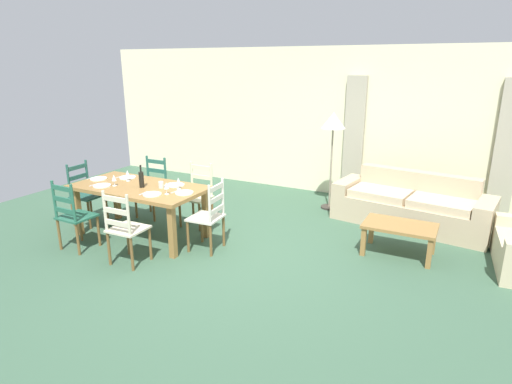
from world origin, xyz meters
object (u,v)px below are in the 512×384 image
object	(u,v)px
wine_bottle	(141,179)
couch	(411,207)
wine_glass_near_left	(114,178)
coffee_table	(400,229)
dining_chair_far_left	(153,187)
dining_chair_head_east	(209,216)
wine_glass_far_right	(178,181)
coffee_cup_primary	(161,185)
wine_glass_near_right	(166,186)
dining_table	(140,192)
dining_chair_head_west	(86,193)
dining_chair_near_left	(73,216)
wine_glass_far_left	(127,174)
dining_chair_near_right	(125,228)
standing_lamp	(333,126)
dining_chair_far_right	(198,195)

from	to	relation	value
wine_bottle	couch	size ratio (longest dim) A/B	0.13
wine_glass_near_left	coffee_table	size ratio (longest dim) A/B	0.18
dining_chair_far_left	dining_chair_head_east	distance (m)	1.71
wine_glass_far_right	coffee_cup_primary	world-z (taller)	wine_glass_far_right
dining_chair_head_east	coffee_table	distance (m)	2.48
wine_bottle	wine_glass_near_right	world-z (taller)	wine_bottle
dining_table	dining_chair_head_west	world-z (taller)	dining_chair_head_west
dining_table	wine_glass_near_left	world-z (taller)	wine_glass_near_left
dining_chair_far_left	wine_glass_near_left	bearing A→B (deg)	-82.90
wine_bottle	wine_glass_far_right	world-z (taller)	wine_bottle
dining_chair_far_left	wine_glass_near_left	distance (m)	0.99
coffee_cup_primary	wine_glass_near_left	bearing A→B (deg)	-161.00
coffee_cup_primary	dining_chair_head_west	bearing A→B (deg)	-177.99
wine_glass_near_left	dining_chair_head_east	bearing A→B (deg)	7.76
dining_chair_near_left	dining_chair_far_left	distance (m)	1.52
couch	dining_chair_near_left	bearing A→B (deg)	-141.92
wine_glass_near_right	wine_glass_far_left	bearing A→B (deg)	164.03
dining_chair_far_left	coffee_table	distance (m)	3.83
dining_chair_near_right	dining_chair_far_left	distance (m)	1.78
dining_chair_near_left	dining_chair_far_left	world-z (taller)	same
dining_table	wine_glass_near_left	xyz separation A→B (m)	(-0.31, -0.16, 0.20)
wine_glass_near_right	wine_glass_far_right	bearing A→B (deg)	91.01
wine_glass_far_right	wine_glass_near_right	bearing A→B (deg)	-88.99
couch	wine_glass_far_left	bearing A→B (deg)	-150.22
dining_chair_far_left	coffee_cup_primary	bearing A→B (deg)	-42.20
dining_chair_near_left	coffee_table	xyz separation A→B (m)	(3.87, 1.80, -0.12)
dining_chair_near_left	wine_glass_far_left	distance (m)	0.98
dining_chair_head_east	standing_lamp	bearing A→B (deg)	69.66
dining_table	dining_chair_near_right	xyz separation A→B (m)	(0.46, -0.79, -0.19)
dining_table	dining_chair_far_right	distance (m)	0.90
wine_glass_near_left	dining_chair_near_left	bearing A→B (deg)	-104.56
dining_chair_far_left	dining_table	bearing A→B (deg)	-60.97
dining_chair_far_right	coffee_cup_primary	distance (m)	0.76
dining_chair_far_right	wine_bottle	size ratio (longest dim) A/B	3.04
coffee_cup_primary	couch	xyz separation A→B (m)	(3.04, 2.18, -0.50)
couch	coffee_table	size ratio (longest dim) A/B	2.64
wine_glass_far_right	standing_lamp	bearing A→B (deg)	58.27
coffee_table	dining_chair_near_left	bearing A→B (deg)	-155.07
dining_chair_head_east	wine_glass_near_left	bearing A→B (deg)	-172.24
dining_chair_head_east	couch	bearing A→B (deg)	44.47
dining_table	dining_chair_head_west	size ratio (longest dim) A/B	1.98
dining_chair_near_right	coffee_table	size ratio (longest dim) A/B	1.07
dining_table	wine_bottle	bearing A→B (deg)	-21.38
coffee_cup_primary	dining_chair_near_left	bearing A→B (deg)	-133.99
dining_chair_far_left	wine_glass_near_right	xyz separation A→B (m)	(1.02, -0.89, 0.38)
couch	coffee_cup_primary	bearing A→B (deg)	-144.37
dining_chair_near_left	wine_glass_near_right	world-z (taller)	dining_chair_near_left
dining_table	standing_lamp	xyz separation A→B (m)	(2.02, 2.43, 0.75)
wine_bottle	couch	bearing A→B (deg)	34.65
dining_chair_head_west	coffee_cup_primary	xyz separation A→B (m)	(1.46, 0.05, 0.32)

